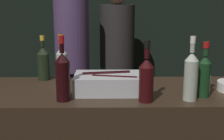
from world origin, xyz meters
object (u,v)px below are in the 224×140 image
object	(u,v)px
person_blond_tee	(72,54)
red_wine_bottle_tall	(63,75)
candle_votive	(193,76)
red_wine_bottle_burgundy	(204,74)
red_wine_bottle_black_foil	(146,78)
rose_wine_bottle	(62,61)
white_wine_bottle	(191,75)
champagne_bottle	(43,62)
person_in_hoodie	(117,54)
ice_bin_with_bottles	(109,82)

from	to	relation	value
person_blond_tee	red_wine_bottle_tall	bearing A→B (deg)	30.85
candle_votive	red_wine_bottle_burgundy	distance (m)	0.38
red_wine_bottle_black_foil	red_wine_bottle_tall	world-z (taller)	red_wine_bottle_tall
rose_wine_bottle	person_blond_tee	world-z (taller)	person_blond_tee
rose_wine_bottle	red_wine_bottle_black_foil	bearing A→B (deg)	-41.26
white_wine_bottle	champagne_bottle	world-z (taller)	white_wine_bottle
candle_votive	person_blond_tee	world-z (taller)	person_blond_tee
red_wine_bottle_black_foil	rose_wine_bottle	distance (m)	0.70
red_wine_bottle_burgundy	person_in_hoodie	bearing A→B (deg)	103.56
candle_votive	rose_wine_bottle	distance (m)	0.91
red_wine_bottle_tall	person_in_hoodie	world-z (taller)	person_in_hoodie
champagne_bottle	person_in_hoodie	distance (m)	1.57
red_wine_bottle_black_foil	red_wine_bottle_tall	bearing A→B (deg)	177.32
candle_votive	red_wine_bottle_burgundy	bearing A→B (deg)	-95.33
ice_bin_with_bottles	red_wine_bottle_black_foil	xyz separation A→B (m)	(0.21, -0.18, 0.07)
red_wine_bottle_tall	person_blond_tee	xyz separation A→B (m)	(-0.12, 1.51, -0.15)
white_wine_bottle	rose_wine_bottle	world-z (taller)	white_wine_bottle
red_wine_bottle_burgundy	red_wine_bottle_black_foil	bearing A→B (deg)	-167.00
ice_bin_with_bottles	candle_votive	world-z (taller)	ice_bin_with_bottles
candle_votive	person_in_hoodie	xyz separation A→B (m)	(-0.48, 1.49, -0.11)
red_wine_bottle_burgundy	champagne_bottle	world-z (taller)	red_wine_bottle_burgundy
rose_wine_bottle	person_in_hoodie	world-z (taller)	person_in_hoodie
candle_votive	red_wine_bottle_burgundy	xyz separation A→B (m)	(-0.03, -0.36, 0.10)
candle_votive	rose_wine_bottle	size ratio (longest dim) A/B	0.20
red_wine_bottle_burgundy	rose_wine_bottle	size ratio (longest dim) A/B	1.01
white_wine_bottle	red_wine_bottle_black_foil	world-z (taller)	white_wine_bottle
ice_bin_with_bottles	red_wine_bottle_black_foil	world-z (taller)	red_wine_bottle_black_foil
white_wine_bottle	rose_wine_bottle	distance (m)	0.90
red_wine_bottle_black_foil	person_in_hoodie	size ratio (longest dim) A/B	0.20
candle_votive	red_wine_bottle_black_foil	bearing A→B (deg)	-130.74
red_wine_bottle_tall	person_blond_tee	bearing A→B (deg)	94.45
red_wine_bottle_black_foil	person_in_hoodie	distance (m)	1.95
white_wine_bottle	person_in_hoodie	bearing A→B (deg)	100.47
person_blond_tee	white_wine_bottle	bearing A→B (deg)	55.17
candle_votive	champagne_bottle	xyz separation A→B (m)	(-1.04, 0.03, 0.09)
red_wine_bottle_black_foil	red_wine_bottle_tall	xyz separation A→B (m)	(-0.46, 0.02, 0.01)
white_wine_bottle	person_in_hoodie	world-z (taller)	person_in_hoodie
rose_wine_bottle	red_wine_bottle_tall	size ratio (longest dim) A/B	0.88
red_wine_bottle_burgundy	person_in_hoodie	xyz separation A→B (m)	(-0.45, 1.85, -0.22)
ice_bin_with_bottles	red_wine_bottle_burgundy	size ratio (longest dim) A/B	1.27
person_in_hoodie	red_wine_bottle_burgundy	bearing A→B (deg)	-118.89
white_wine_bottle	person_blond_tee	world-z (taller)	person_blond_tee
candle_votive	white_wine_bottle	world-z (taller)	white_wine_bottle
person_blond_tee	candle_votive	bearing A→B (deg)	67.61
red_wine_bottle_burgundy	candle_votive	bearing A→B (deg)	84.67
ice_bin_with_bottles	person_blond_tee	world-z (taller)	person_blond_tee
red_wine_bottle_black_foil	person_blond_tee	xyz separation A→B (m)	(-0.58, 1.53, -0.14)
white_wine_bottle	person_blond_tee	bearing A→B (deg)	118.77
ice_bin_with_bottles	person_in_hoodie	xyz separation A→B (m)	(0.10, 1.75, -0.14)
white_wine_bottle	red_wine_bottle_black_foil	bearing A→B (deg)	-175.16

